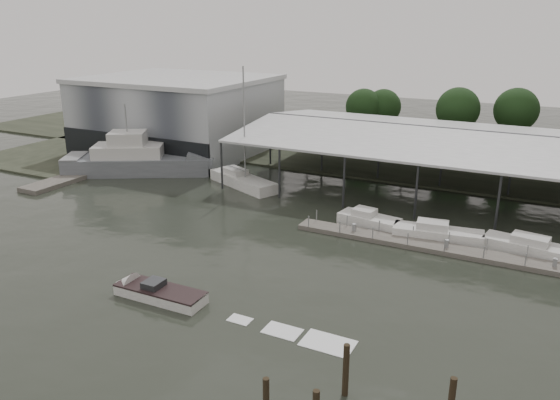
% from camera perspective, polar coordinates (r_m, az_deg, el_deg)
% --- Properties ---
extents(ground, '(200.00, 200.00, 0.00)m').
position_cam_1_polar(ground, '(42.89, -4.52, -6.75)').
color(ground, '#242921').
rests_on(ground, ground).
extents(land_strip_far, '(140.00, 30.00, 0.30)m').
position_cam_1_polar(land_strip_far, '(79.78, 11.47, 4.91)').
color(land_strip_far, '#3E4332').
rests_on(land_strip_far, ground).
extents(land_strip_west, '(20.00, 40.00, 0.30)m').
position_cam_1_polar(land_strip_west, '(89.23, -16.54, 5.93)').
color(land_strip_west, '#3E4332').
rests_on(land_strip_west, ground).
extents(storage_warehouse, '(24.50, 20.50, 10.50)m').
position_cam_1_polar(storage_warehouse, '(80.52, -10.58, 8.86)').
color(storage_warehouse, '#A3A9AE').
rests_on(storage_warehouse, ground).
extents(covered_boat_shed, '(58.24, 24.00, 6.96)m').
position_cam_1_polar(covered_boat_shed, '(62.19, 23.37, 5.71)').
color(covered_boat_shed, silver).
rests_on(covered_boat_shed, ground).
extents(trawler_dock, '(3.00, 18.00, 0.50)m').
position_cam_1_polar(trawler_dock, '(71.32, -19.40, 2.76)').
color(trawler_dock, '#69645C').
rests_on(trawler_dock, ground).
extents(floating_dock, '(28.00, 2.00, 1.40)m').
position_cam_1_polar(floating_dock, '(46.86, 18.16, -5.14)').
color(floating_dock, '#69645C').
rests_on(floating_dock, ground).
extents(grey_trawler, '(18.31, 13.37, 8.84)m').
position_cam_1_polar(grey_trawler, '(69.76, -14.50, 4.02)').
color(grey_trawler, slate).
rests_on(grey_trawler, ground).
extents(white_sailboat, '(10.01, 6.36, 13.65)m').
position_cam_1_polar(white_sailboat, '(62.46, -3.99, 2.04)').
color(white_sailboat, white).
rests_on(white_sailboat, ground).
extents(speedboat_underway, '(18.21, 2.52, 2.00)m').
position_cam_1_polar(speedboat_underway, '(38.93, -13.09, -9.32)').
color(speedboat_underway, white).
rests_on(speedboat_underway, ground).
extents(moored_cruiser_0, '(5.89, 3.03, 1.70)m').
position_cam_1_polar(moored_cruiser_0, '(50.83, 9.23, -2.08)').
color(moored_cruiser_0, white).
rests_on(moored_cruiser_0, ground).
extents(moored_cruiser_1, '(7.76, 3.20, 1.70)m').
position_cam_1_polar(moored_cruiser_1, '(49.01, 16.08, -3.37)').
color(moored_cruiser_1, white).
rests_on(moored_cruiser_1, ground).
extents(moored_cruiser_2, '(8.29, 3.41, 1.70)m').
position_cam_1_polar(moored_cruiser_2, '(48.61, 25.10, -4.63)').
color(moored_cruiser_2, white).
rests_on(moored_cruiser_2, ground).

